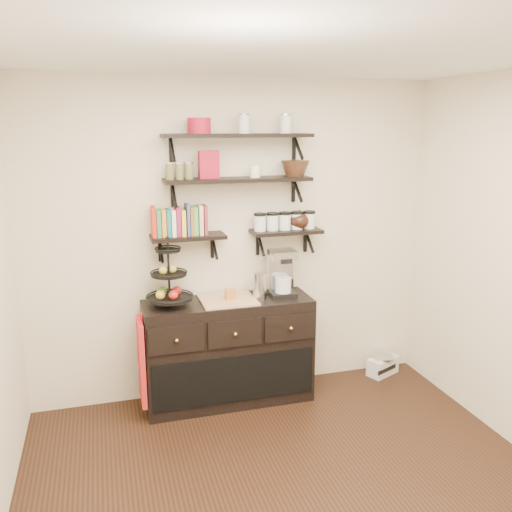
{
  "coord_description": "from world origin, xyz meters",
  "views": [
    {
      "loc": [
        -1.08,
        -2.65,
        2.31
      ],
      "look_at": [
        0.02,
        1.15,
        1.36
      ],
      "focal_mm": 38.0,
      "sensor_mm": 36.0,
      "label": 1
    }
  ],
  "objects_px": {
    "fruit_stand": "(170,283)",
    "radio": "(383,365)",
    "sideboard": "(228,351)",
    "coffee_maker": "(281,273)"
  },
  "relations": [
    {
      "from": "fruit_stand",
      "to": "radio",
      "type": "distance_m",
      "value": 2.23
    },
    {
      "from": "fruit_stand",
      "to": "radio",
      "type": "bearing_deg",
      "value": 2.15
    },
    {
      "from": "coffee_maker",
      "to": "sideboard",
      "type": "bearing_deg",
      "value": -175.39
    },
    {
      "from": "sideboard",
      "to": "fruit_stand",
      "type": "height_order",
      "value": "fruit_stand"
    },
    {
      "from": "coffee_maker",
      "to": "radio",
      "type": "bearing_deg",
      "value": 4.19
    },
    {
      "from": "sideboard",
      "to": "radio",
      "type": "xyz_separation_m",
      "value": [
        1.52,
        0.08,
        -0.36
      ]
    },
    {
      "from": "fruit_stand",
      "to": "sideboard",
      "type": "bearing_deg",
      "value": -0.5
    },
    {
      "from": "fruit_stand",
      "to": "coffee_maker",
      "type": "relative_size",
      "value": 1.37
    },
    {
      "from": "fruit_stand",
      "to": "radio",
      "type": "relative_size",
      "value": 1.59
    },
    {
      "from": "sideboard",
      "to": "radio",
      "type": "height_order",
      "value": "sideboard"
    }
  ]
}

